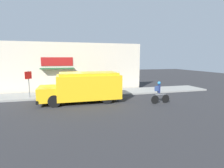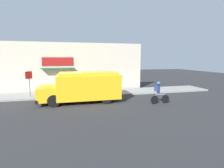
{
  "view_description": "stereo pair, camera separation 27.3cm",
  "coord_description": "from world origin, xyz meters",
  "px_view_note": "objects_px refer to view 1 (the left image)",
  "views": [
    {
      "loc": [
        -0.06,
        -14.48,
        3.24
      ],
      "look_at": [
        3.84,
        -0.2,
        1.1
      ],
      "focal_mm": 28.0,
      "sensor_mm": 36.0,
      "label": 1
    },
    {
      "loc": [
        0.21,
        -14.55,
        3.24
      ],
      "look_at": [
        3.84,
        -0.2,
        1.1
      ],
      "focal_mm": 28.0,
      "sensor_mm": 36.0,
      "label": 2
    }
  ],
  "objects_px": {
    "cyclist": "(159,92)",
    "school_bus": "(84,87)",
    "stop_sign_post": "(29,80)",
    "trash_bin": "(96,86)"
  },
  "relations": [
    {
      "from": "cyclist",
      "to": "school_bus",
      "type": "bearing_deg",
      "value": 156.67
    },
    {
      "from": "stop_sign_post",
      "to": "trash_bin",
      "type": "distance_m",
      "value": 6.03
    },
    {
      "from": "school_bus",
      "to": "stop_sign_post",
      "type": "relative_size",
      "value": 2.75
    },
    {
      "from": "trash_bin",
      "to": "school_bus",
      "type": "bearing_deg",
      "value": -114.22
    },
    {
      "from": "stop_sign_post",
      "to": "trash_bin",
      "type": "xyz_separation_m",
      "value": [
        5.77,
        1.47,
        -0.97
      ]
    },
    {
      "from": "cyclist",
      "to": "trash_bin",
      "type": "xyz_separation_m",
      "value": [
        -3.62,
        5.53,
        -0.21
      ]
    },
    {
      "from": "stop_sign_post",
      "to": "trash_bin",
      "type": "bearing_deg",
      "value": 14.26
    },
    {
      "from": "stop_sign_post",
      "to": "trash_bin",
      "type": "relative_size",
      "value": 2.26
    },
    {
      "from": "trash_bin",
      "to": "stop_sign_post",
      "type": "bearing_deg",
      "value": -165.74
    },
    {
      "from": "school_bus",
      "to": "trash_bin",
      "type": "relative_size",
      "value": 6.22
    }
  ]
}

